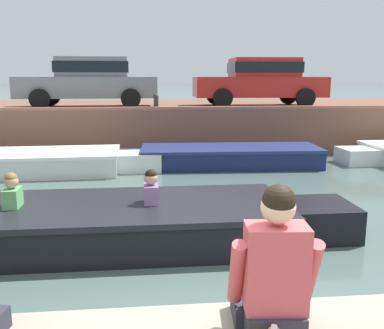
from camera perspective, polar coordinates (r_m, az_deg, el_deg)
The scene contains 10 objects.
ground_plane at distance 7.97m, azimuth -1.73°, elevation -5.40°, with size 400.00×400.00×0.00m, color #4C605B.
far_quay_wall at distance 15.60m, azimuth -3.82°, elevation 5.49°, with size 60.00×6.00×1.41m, color brown.
far_wall_coping at distance 12.67m, azimuth -3.40°, elevation 7.52°, with size 60.00×0.24×0.08m, color #925F4C.
boat_moored_west_white at distance 11.34m, azimuth -22.21°, elevation 0.20°, with size 6.55×2.02×0.54m.
boat_moored_central_navy at distance 11.42m, azimuth 3.96°, elevation 1.06°, with size 5.67×1.79×0.52m.
motorboat_passing at distance 6.20m, azimuth -10.48°, elevation -7.72°, with size 6.64×1.89×1.06m.
car_left_inner_grey at distance 14.15m, azimuth -13.45°, elevation 10.91°, with size 4.35×2.08×1.54m.
car_centre_red at distance 14.50m, azimuth 9.09°, elevation 11.08°, with size 4.25×2.07×1.54m.
mooring_bollard_mid at distance 12.78m, azimuth -4.81°, elevation 8.43°, with size 0.15×0.15×0.45m.
person_seated_right at distance 2.69m, azimuth 10.82°, elevation -14.70°, with size 0.55×0.55×0.96m.
Camera 1 is at (-0.53, -2.71, 2.30)m, focal length 40.00 mm.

